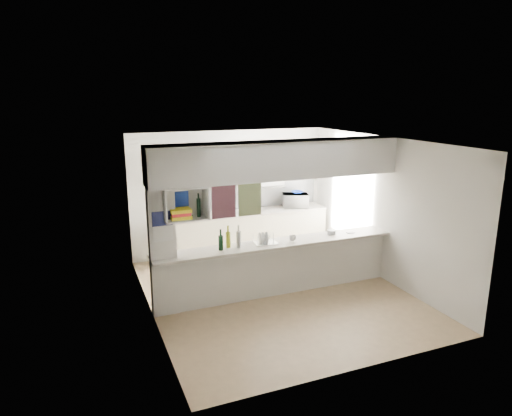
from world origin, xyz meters
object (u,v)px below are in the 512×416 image
microwave (295,200)px  dish_rack (265,239)px  wine_bottles (230,240)px  bowl (297,192)px

microwave → dish_rack: (-1.59, -2.05, -0.07)m
dish_rack → wine_bottles: 0.64m
bowl → wine_bottles: size_ratio=0.64×
dish_rack → microwave: bearing=57.1°
dish_rack → wine_bottles: bearing=-173.1°
wine_bottles → bowl: bearing=42.5°
wine_bottles → dish_rack: bearing=2.0°
bowl → dish_rack: size_ratio=0.61×
microwave → bowl: bowl is taller
microwave → bowl: bearing=177.9°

